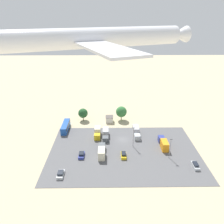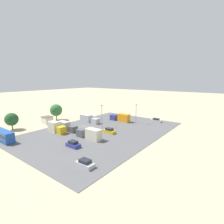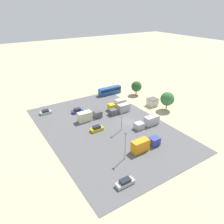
{
  "view_description": "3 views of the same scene",
  "coord_description": "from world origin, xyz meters",
  "px_view_note": "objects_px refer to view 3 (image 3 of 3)",
  "views": [
    {
      "loc": [
        5.42,
        77.02,
        47.17
      ],
      "look_at": [
        4.67,
        22.6,
        22.63
      ],
      "focal_mm": 35.0,
      "sensor_mm": 36.0,
      "label": 1
    },
    {
      "loc": [
        44.05,
        46.45,
        18.01
      ],
      "look_at": [
        -1.37,
        11.74,
        6.91
      ],
      "focal_mm": 28.0,
      "sensor_mm": 36.0,
      "label": 2
    },
    {
      "loc": [
        -52.41,
        40.3,
        36.26
      ],
      "look_at": [
        -2.13,
        7.77,
        6.57
      ],
      "focal_mm": 35.0,
      "sensor_mm": 36.0,
      "label": 3
    }
  ],
  "objects_px": {
    "parked_car_0": "(97,129)",
    "parked_car_2": "(46,112)",
    "parked_car_1": "(77,111)",
    "parked_truck_4": "(121,109)",
    "parked_truck_3": "(144,144)",
    "parked_truck_0": "(118,105)",
    "parked_car_3": "(125,182)",
    "shed_building": "(152,102)",
    "bus": "(110,90)",
    "parked_truck_1": "(148,122)",
    "parked_truck_2": "(88,116)"
  },
  "relations": [
    {
      "from": "shed_building",
      "to": "parked_car_2",
      "type": "relative_size",
      "value": 0.93
    },
    {
      "from": "parked_truck_1",
      "to": "parked_truck_4",
      "type": "height_order",
      "value": "parked_truck_4"
    },
    {
      "from": "shed_building",
      "to": "parked_truck_0",
      "type": "distance_m",
      "value": 14.11
    },
    {
      "from": "parked_car_1",
      "to": "parked_car_3",
      "type": "bearing_deg",
      "value": 170.65
    },
    {
      "from": "parked_truck_0",
      "to": "parked_car_3",
      "type": "bearing_deg",
      "value": 148.04
    },
    {
      "from": "parked_car_3",
      "to": "parked_truck_1",
      "type": "bearing_deg",
      "value": -51.65
    },
    {
      "from": "parked_car_0",
      "to": "parked_car_2",
      "type": "relative_size",
      "value": 1.02
    },
    {
      "from": "parked_car_1",
      "to": "parked_truck_4",
      "type": "xyz_separation_m",
      "value": [
        -8.53,
        -13.68,
        0.66
      ]
    },
    {
      "from": "parked_car_1",
      "to": "parked_truck_1",
      "type": "relative_size",
      "value": 0.44
    },
    {
      "from": "parked_car_0",
      "to": "parked_car_2",
      "type": "xyz_separation_m",
      "value": [
        20.63,
        9.9,
        -0.06
      ]
    },
    {
      "from": "parked_car_3",
      "to": "bus",
      "type": "bearing_deg",
      "value": -28.82
    },
    {
      "from": "parked_truck_1",
      "to": "parked_car_0",
      "type": "bearing_deg",
      "value": 68.16
    },
    {
      "from": "parked_car_1",
      "to": "parked_truck_1",
      "type": "height_order",
      "value": "parked_truck_1"
    },
    {
      "from": "parked_car_3",
      "to": "parked_truck_0",
      "type": "height_order",
      "value": "parked_truck_0"
    },
    {
      "from": "parked_car_1",
      "to": "parked_truck_3",
      "type": "xyz_separation_m",
      "value": [
        -30.94,
        -5.92,
        0.82
      ]
    },
    {
      "from": "shed_building",
      "to": "parked_car_3",
      "type": "bearing_deg",
      "value": 130.01
    },
    {
      "from": "parked_truck_2",
      "to": "parked_truck_3",
      "type": "bearing_deg",
      "value": 12.02
    },
    {
      "from": "parked_car_1",
      "to": "parked_truck_3",
      "type": "height_order",
      "value": "parked_truck_3"
    },
    {
      "from": "shed_building",
      "to": "parked_truck_3",
      "type": "relative_size",
      "value": 0.41
    },
    {
      "from": "parked_truck_0",
      "to": "parked_truck_3",
      "type": "distance_m",
      "value": 27.28
    },
    {
      "from": "parked_car_3",
      "to": "parked_truck_4",
      "type": "distance_m",
      "value": 36.45
    },
    {
      "from": "shed_building",
      "to": "parked_truck_0",
      "type": "xyz_separation_m",
      "value": [
        5.04,
        13.18,
        0.24
      ]
    },
    {
      "from": "shed_building",
      "to": "parked_truck_3",
      "type": "height_order",
      "value": "parked_truck_3"
    },
    {
      "from": "shed_building",
      "to": "parked_truck_4",
      "type": "height_order",
      "value": "parked_truck_4"
    },
    {
      "from": "parked_car_1",
      "to": "parked_truck_1",
      "type": "distance_m",
      "value": 26.59
    },
    {
      "from": "parked_truck_2",
      "to": "parked_truck_4",
      "type": "bearing_deg",
      "value": 84.44
    },
    {
      "from": "bus",
      "to": "parked_car_0",
      "type": "distance_m",
      "value": 31.88
    },
    {
      "from": "parked_truck_3",
      "to": "parked_truck_4",
      "type": "relative_size",
      "value": 1.08
    },
    {
      "from": "bus",
      "to": "parked_truck_2",
      "type": "bearing_deg",
      "value": 130.76
    },
    {
      "from": "parked_truck_3",
      "to": "parked_truck_0",
      "type": "bearing_deg",
      "value": 161.25
    },
    {
      "from": "bus",
      "to": "parked_car_3",
      "type": "distance_m",
      "value": 55.07
    },
    {
      "from": "shed_building",
      "to": "parked_truck_2",
      "type": "distance_m",
      "value": 27.14
    },
    {
      "from": "parked_truck_1",
      "to": "parked_truck_3",
      "type": "bearing_deg",
      "value": 134.24
    },
    {
      "from": "shed_building",
      "to": "parked_truck_0",
      "type": "bearing_deg",
      "value": 69.05
    },
    {
      "from": "parked_car_0",
      "to": "parked_car_3",
      "type": "height_order",
      "value": "parked_car_0"
    },
    {
      "from": "parked_car_0",
      "to": "parked_truck_1",
      "type": "relative_size",
      "value": 0.45
    },
    {
      "from": "shed_building",
      "to": "parked_truck_4",
      "type": "distance_m",
      "value": 14.29
    },
    {
      "from": "bus",
      "to": "parked_car_3",
      "type": "relative_size",
      "value": 2.34
    },
    {
      "from": "parked_car_3",
      "to": "parked_truck_0",
      "type": "distance_m",
      "value": 39.88
    },
    {
      "from": "bus",
      "to": "parked_truck_3",
      "type": "height_order",
      "value": "parked_truck_3"
    },
    {
      "from": "parked_car_2",
      "to": "parked_truck_2",
      "type": "distance_m",
      "value": 16.88
    },
    {
      "from": "parked_car_0",
      "to": "shed_building",
      "type": "bearing_deg",
      "value": 100.14
    },
    {
      "from": "parked_car_1",
      "to": "parked_truck_3",
      "type": "distance_m",
      "value": 31.51
    },
    {
      "from": "parked_truck_2",
      "to": "parked_truck_1",
      "type": "bearing_deg",
      "value": 45.9
    },
    {
      "from": "shed_building",
      "to": "parked_car_2",
      "type": "bearing_deg",
      "value": 67.69
    },
    {
      "from": "parked_truck_0",
      "to": "parked_truck_4",
      "type": "distance_m",
      "value": 3.58
    },
    {
      "from": "shed_building",
      "to": "parked_car_1",
      "type": "distance_m",
      "value": 29.67
    },
    {
      "from": "parked_car_2",
      "to": "parked_truck_4",
      "type": "height_order",
      "value": "parked_truck_4"
    },
    {
      "from": "parked_car_1",
      "to": "parked_truck_3",
      "type": "relative_size",
      "value": 0.44
    },
    {
      "from": "parked_car_3",
      "to": "parked_truck_0",
      "type": "bearing_deg",
      "value": -31.96
    }
  ]
}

